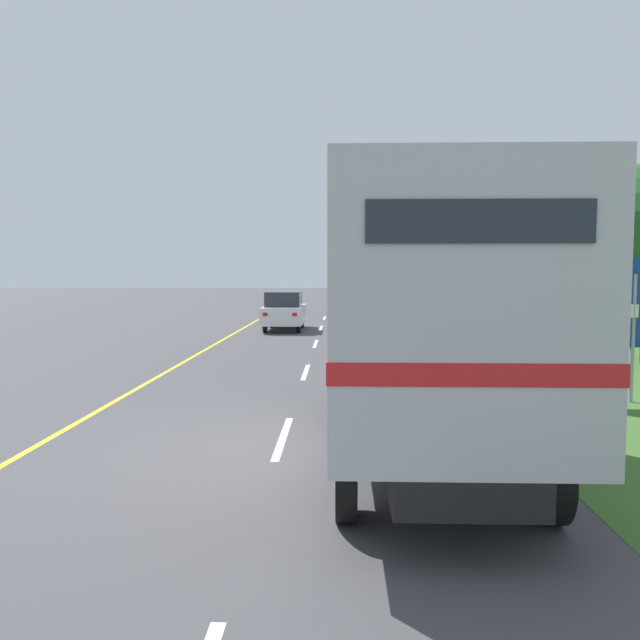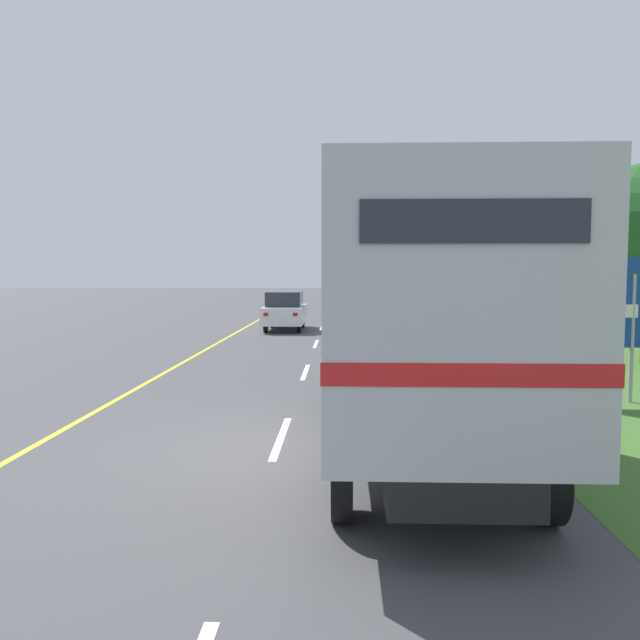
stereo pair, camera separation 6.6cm
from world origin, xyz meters
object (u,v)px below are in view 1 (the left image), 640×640
object	(u,v)px
lead_car_white	(284,310)
delineator_post	(572,427)
horse_trailer_truck	(421,315)
highway_sign	(600,313)
lead_car_blue_ahead	(354,296)
roadside_tree_mid	(600,250)

from	to	relation	value
lead_car_white	delineator_post	bearing A→B (deg)	-73.90
horse_trailer_truck	delineator_post	bearing A→B (deg)	-6.86
highway_sign	delineator_post	distance (m)	4.83
highway_sign	lead_car_blue_ahead	bearing A→B (deg)	97.85
lead_car_white	roadside_tree_mid	bearing A→B (deg)	-11.54
horse_trailer_truck	lead_car_white	size ratio (longest dim) A/B	1.89
lead_car_blue_ahead	delineator_post	xyz separation A→B (m)	(2.20, -34.97, -0.49)
horse_trailer_truck	highway_sign	world-z (taller)	horse_trailer_truck
lead_car_white	roadside_tree_mid	distance (m)	13.67
horse_trailer_truck	roadside_tree_mid	world-z (taller)	roadside_tree_mid
horse_trailer_truck	lead_car_white	bearing A→B (deg)	100.63
highway_sign	delineator_post	xyz separation A→B (m)	(-2.04, -4.17, -1.30)
lead_car_white	lead_car_blue_ahead	bearing A→B (deg)	76.59
roadside_tree_mid	delineator_post	bearing A→B (deg)	-113.04
highway_sign	delineator_post	size ratio (longest dim) A/B	3.09
lead_car_white	highway_sign	bearing A→B (deg)	-63.71
roadside_tree_mid	highway_sign	bearing A→B (deg)	-112.04
lead_car_white	roadside_tree_mid	xyz separation A→B (m)	(13.13, -2.68, 2.66)
highway_sign	roadside_tree_mid	xyz separation A→B (m)	(5.32, 13.14, 1.76)
roadside_tree_mid	lead_car_white	bearing A→B (deg)	168.46
lead_car_blue_ahead	roadside_tree_mid	world-z (taller)	roadside_tree_mid
highway_sign	roadside_tree_mid	world-z (taller)	roadside_tree_mid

